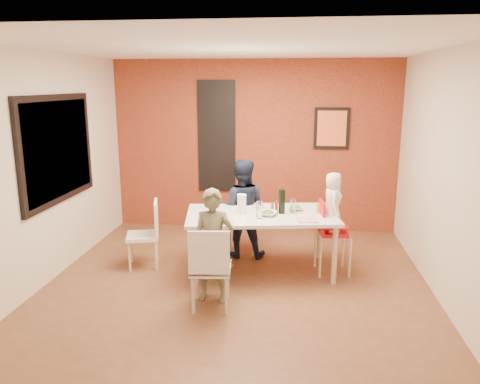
# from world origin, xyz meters

# --- Properties ---
(ground) EXTENTS (4.50, 4.50, 0.00)m
(ground) POSITION_xyz_m (0.00, 0.00, 0.00)
(ground) COLOR brown
(ground) RESTS_ON ground
(ceiling) EXTENTS (4.50, 4.50, 0.02)m
(ceiling) POSITION_xyz_m (0.00, 0.00, 2.70)
(ceiling) COLOR white
(ceiling) RESTS_ON wall_back
(wall_back) EXTENTS (4.50, 0.02, 2.70)m
(wall_back) POSITION_xyz_m (0.00, 2.25, 1.35)
(wall_back) COLOR beige
(wall_back) RESTS_ON ground
(wall_front) EXTENTS (4.50, 0.02, 2.70)m
(wall_front) POSITION_xyz_m (0.00, -2.25, 1.35)
(wall_front) COLOR beige
(wall_front) RESTS_ON ground
(wall_left) EXTENTS (0.02, 4.50, 2.70)m
(wall_left) POSITION_xyz_m (-2.25, 0.00, 1.35)
(wall_left) COLOR beige
(wall_left) RESTS_ON ground
(wall_right) EXTENTS (0.02, 4.50, 2.70)m
(wall_right) POSITION_xyz_m (2.25, 0.00, 1.35)
(wall_right) COLOR beige
(wall_right) RESTS_ON ground
(brick_accent_wall) EXTENTS (4.50, 0.02, 2.70)m
(brick_accent_wall) POSITION_xyz_m (0.00, 2.23, 1.35)
(brick_accent_wall) COLOR maroon
(brick_accent_wall) RESTS_ON ground
(picture_window_frame) EXTENTS (0.05, 1.70, 1.30)m
(picture_window_frame) POSITION_xyz_m (-2.22, 0.20, 1.55)
(picture_window_frame) COLOR black
(picture_window_frame) RESTS_ON wall_left
(picture_window_pane) EXTENTS (0.02, 1.55, 1.15)m
(picture_window_pane) POSITION_xyz_m (-2.21, 0.20, 1.55)
(picture_window_pane) COLOR black
(picture_window_pane) RESTS_ON wall_left
(glassblock_strip) EXTENTS (0.55, 0.03, 1.70)m
(glassblock_strip) POSITION_xyz_m (-0.60, 2.21, 1.50)
(glassblock_strip) COLOR silver
(glassblock_strip) RESTS_ON wall_back
(glassblock_surround) EXTENTS (0.60, 0.03, 1.76)m
(glassblock_surround) POSITION_xyz_m (-0.60, 2.21, 1.50)
(glassblock_surround) COLOR black
(glassblock_surround) RESTS_ON wall_back
(art_print_frame) EXTENTS (0.54, 0.03, 0.64)m
(art_print_frame) POSITION_xyz_m (1.20, 2.21, 1.65)
(art_print_frame) COLOR black
(art_print_frame) RESTS_ON wall_back
(art_print_canvas) EXTENTS (0.44, 0.01, 0.54)m
(art_print_canvas) POSITION_xyz_m (1.20, 2.19, 1.65)
(art_print_canvas) COLOR orange
(art_print_canvas) RESTS_ON wall_back
(dining_table) EXTENTS (1.96, 1.29, 0.76)m
(dining_table) POSITION_xyz_m (0.25, 0.41, 0.69)
(dining_table) COLOR silver
(dining_table) RESTS_ON ground
(chair_near) EXTENTS (0.46, 0.46, 0.90)m
(chair_near) POSITION_xyz_m (-0.20, -0.69, 0.50)
(chair_near) COLOR beige
(chair_near) RESTS_ON ground
(chair_far) EXTENTS (0.41, 0.41, 0.85)m
(chair_far) POSITION_xyz_m (-0.05, 1.17, 0.48)
(chair_far) COLOR white
(chair_far) RESTS_ON ground
(chair_left) EXTENTS (0.49, 0.49, 0.86)m
(chair_left) POSITION_xyz_m (-1.20, 0.42, 0.48)
(chair_left) COLOR white
(chair_left) RESTS_ON ground
(high_chair) EXTENTS (0.44, 0.44, 0.93)m
(high_chair) POSITION_xyz_m (1.10, 0.48, 0.56)
(high_chair) COLOR red
(high_chair) RESTS_ON ground
(child_near) EXTENTS (0.47, 0.32, 1.25)m
(child_near) POSITION_xyz_m (-0.20, -0.45, 0.62)
(child_near) COLOR #5F5E43
(child_near) RESTS_ON ground
(child_far) EXTENTS (0.67, 0.53, 1.35)m
(child_far) POSITION_xyz_m (-0.05, 0.93, 0.67)
(child_far) COLOR black
(child_far) RESTS_ON ground
(toddler) EXTENTS (0.24, 0.36, 0.73)m
(toddler) POSITION_xyz_m (1.12, 0.48, 0.91)
(toddler) COLOR white
(toddler) RESTS_ON high_chair
(plate_near_left) EXTENTS (0.21, 0.21, 0.01)m
(plate_near_left) POSITION_xyz_m (-0.15, -0.02, 0.77)
(plate_near_left) COLOR white
(plate_near_left) RESTS_ON dining_table
(plate_far_mid) EXTENTS (0.26, 0.26, 0.01)m
(plate_far_mid) POSITION_xyz_m (0.24, 0.77, 0.77)
(plate_far_mid) COLOR white
(plate_far_mid) RESTS_ON dining_table
(plate_near_right) EXTENTS (0.26, 0.26, 0.01)m
(plate_near_right) POSITION_xyz_m (0.81, 0.17, 0.77)
(plate_near_right) COLOR white
(plate_near_right) RESTS_ON dining_table
(plate_far_left) EXTENTS (0.23, 0.23, 0.01)m
(plate_far_left) POSITION_xyz_m (-0.37, 0.58, 0.77)
(plate_far_left) COLOR white
(plate_far_left) RESTS_ON dining_table
(salad_bowl_a) EXTENTS (0.23, 0.23, 0.05)m
(salad_bowl_a) POSITION_xyz_m (0.34, 0.32, 0.79)
(salad_bowl_a) COLOR white
(salad_bowl_a) RESTS_ON dining_table
(salad_bowl_b) EXTENTS (0.22, 0.22, 0.05)m
(salad_bowl_b) POSITION_xyz_m (0.67, 0.62, 0.78)
(salad_bowl_b) COLOR white
(salad_bowl_b) RESTS_ON dining_table
(wine_bottle) EXTENTS (0.08, 0.08, 0.30)m
(wine_bottle) POSITION_xyz_m (0.50, 0.44, 0.91)
(wine_bottle) COLOR black
(wine_bottle) RESTS_ON dining_table
(wine_glass_a) EXTENTS (0.07, 0.07, 0.21)m
(wine_glass_a) POSITION_xyz_m (0.24, 0.20, 0.86)
(wine_glass_a) COLOR white
(wine_glass_a) RESTS_ON dining_table
(wine_glass_b) EXTENTS (0.07, 0.07, 0.19)m
(wine_glass_b) POSITION_xyz_m (0.64, 0.46, 0.86)
(wine_glass_b) COLOR silver
(wine_glass_b) RESTS_ON dining_table
(paper_towel_roll) EXTENTS (0.11, 0.11, 0.25)m
(paper_towel_roll) POSITION_xyz_m (0.01, 0.36, 0.88)
(paper_towel_roll) COLOR white
(paper_towel_roll) RESTS_ON dining_table
(condiment_red) EXTENTS (0.04, 0.04, 0.15)m
(condiment_red) POSITION_xyz_m (0.43, 0.46, 0.83)
(condiment_red) COLOR red
(condiment_red) RESTS_ON dining_table
(condiment_green) EXTENTS (0.03, 0.03, 0.13)m
(condiment_green) POSITION_xyz_m (0.39, 0.45, 0.82)
(condiment_green) COLOR #337527
(condiment_green) RESTS_ON dining_table
(condiment_brown) EXTENTS (0.03, 0.03, 0.13)m
(condiment_brown) POSITION_xyz_m (0.24, 0.51, 0.82)
(condiment_brown) COLOR brown
(condiment_brown) RESTS_ON dining_table
(sippy_cup) EXTENTS (0.07, 0.07, 0.11)m
(sippy_cup) POSITION_xyz_m (0.97, 0.52, 0.82)
(sippy_cup) COLOR #D36117
(sippy_cup) RESTS_ON dining_table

